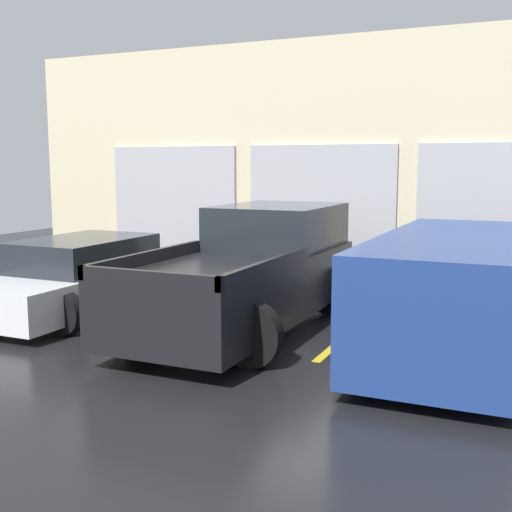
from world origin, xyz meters
TOP-DOWN VIEW (x-y plane):
  - ground_plane at (0.00, 0.00)m, footprint 28.00×28.00m
  - shophouse_building at (-0.01, 3.28)m, footprint 15.24×0.68m
  - pickup_truck at (0.00, -1.03)m, footprint 2.61×5.26m
  - sedan_white at (-3.15, -1.32)m, footprint 2.27×4.42m
  - sedan_side at (3.15, -1.35)m, footprint 2.32×4.98m
  - parking_stripe_far_left at (-4.72, -1.35)m, footprint 0.12×2.20m
  - parking_stripe_left at (-1.57, -1.35)m, footprint 0.12×2.20m
  - parking_stripe_centre at (1.57, -1.35)m, footprint 0.12×2.20m

SIDE VIEW (x-z plane):
  - ground_plane at x=0.00m, z-range 0.00..0.00m
  - parking_stripe_far_left at x=-4.72m, z-range 0.00..0.01m
  - parking_stripe_left at x=-1.57m, z-range 0.00..0.01m
  - parking_stripe_centre at x=1.57m, z-range 0.00..0.01m
  - sedan_white at x=-3.15m, z-range -0.04..1.25m
  - pickup_truck at x=0.00m, z-range -0.06..1.80m
  - sedan_side at x=3.15m, z-range 0.07..1.70m
  - shophouse_building at x=-0.01m, z-range -0.05..5.15m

